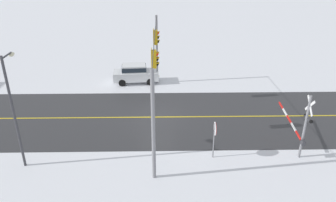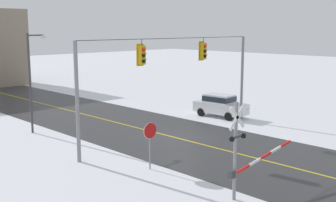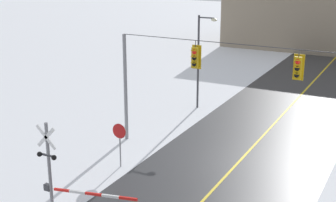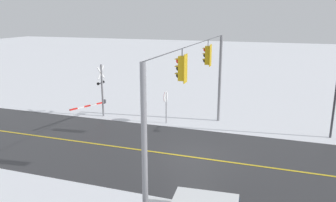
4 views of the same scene
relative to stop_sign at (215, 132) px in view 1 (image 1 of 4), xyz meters
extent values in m
plane|color=white|center=(5.19, 3.47, -1.71)|extent=(160.00, 160.00, 0.00)
cube|color=#303033|center=(5.19, 9.47, -1.71)|extent=(9.00, 80.00, 0.01)
cube|color=gold|center=(5.19, 9.47, -1.70)|extent=(0.14, 72.00, 0.01)
cylinder|color=gray|center=(-1.81, 3.47, 1.39)|extent=(0.20, 0.20, 6.20)
cylinder|color=gray|center=(12.19, 3.47, 1.39)|extent=(0.20, 0.20, 6.20)
cylinder|color=#38383D|center=(5.19, 3.47, 4.49)|extent=(14.00, 0.04, 0.04)
cylinder|color=#38383D|center=(2.54, 3.47, 4.31)|extent=(0.04, 0.04, 0.35)
cube|color=#C6990F|center=(2.54, 3.47, 3.59)|extent=(0.34, 0.28, 1.08)
cube|color=#C6990F|center=(2.54, 3.63, 3.59)|extent=(0.52, 0.03, 1.26)
sphere|color=red|center=(2.54, 3.32, 3.91)|extent=(0.24, 0.24, 0.24)
cube|color=#C6990F|center=(2.54, 3.25, 4.00)|extent=(0.26, 0.16, 0.03)
sphere|color=black|center=(2.54, 3.32, 3.59)|extent=(0.24, 0.24, 0.24)
cube|color=#C6990F|center=(2.54, 3.25, 3.68)|extent=(0.26, 0.16, 0.03)
sphere|color=black|center=(2.54, 3.32, 3.27)|extent=(0.24, 0.24, 0.24)
cube|color=#C6990F|center=(2.54, 3.25, 3.36)|extent=(0.26, 0.16, 0.03)
cylinder|color=#38383D|center=(7.83, 3.47, 4.32)|extent=(0.04, 0.04, 0.33)
cube|color=#C6990F|center=(7.83, 3.47, 3.62)|extent=(0.34, 0.28, 1.08)
cube|color=#C6990F|center=(7.83, 3.63, 3.62)|extent=(0.52, 0.03, 1.26)
sphere|color=red|center=(7.83, 3.32, 3.94)|extent=(0.24, 0.24, 0.24)
cube|color=#C6990F|center=(7.83, 3.25, 4.02)|extent=(0.26, 0.16, 0.03)
sphere|color=black|center=(7.83, 3.32, 3.62)|extent=(0.24, 0.24, 0.24)
cube|color=#C6990F|center=(7.83, 3.25, 3.70)|extent=(0.26, 0.16, 0.03)
sphere|color=black|center=(7.83, 3.32, 3.30)|extent=(0.24, 0.24, 0.24)
cube|color=#C6990F|center=(7.83, 3.25, 3.38)|extent=(0.26, 0.16, 0.03)
cylinder|color=gray|center=(0.00, 0.02, -0.56)|extent=(0.07, 0.07, 2.30)
cylinder|color=#B71414|center=(0.00, -0.02, 0.24)|extent=(0.76, 0.03, 0.76)
cylinder|color=white|center=(0.00, 0.00, 0.24)|extent=(0.80, 0.01, 0.80)
cylinder|color=gray|center=(-0.08, -5.12, 0.29)|extent=(0.14, 0.14, 4.00)
cube|color=white|center=(-0.08, -5.17, 1.69)|extent=(0.98, 0.04, 0.98)
cube|color=white|center=(-0.08, -5.17, 1.69)|extent=(0.98, 0.04, 0.98)
cube|color=#38383D|center=(-0.08, -5.16, 0.89)|extent=(0.80, 0.06, 0.08)
sphere|color=black|center=(-0.46, -5.22, 0.89)|extent=(0.22, 0.22, 0.22)
sphere|color=black|center=(0.30, -5.22, 0.89)|extent=(0.22, 0.22, 0.22)
cube|color=red|center=(0.50, -5.12, -0.56)|extent=(0.82, 0.08, 0.21)
cube|color=white|center=(1.31, -5.12, -0.45)|extent=(0.82, 0.08, 0.21)
cube|color=red|center=(2.12, -5.12, -0.35)|extent=(0.82, 0.08, 0.21)
cube|color=white|center=(2.92, -5.12, -0.24)|extent=(0.82, 0.08, 0.21)
cube|color=red|center=(3.73, -5.12, -0.14)|extent=(0.82, 0.08, 0.21)
cube|color=#38383D|center=(-0.26, -5.12, -0.61)|extent=(0.28, 0.20, 0.28)
cube|color=white|center=(12.26, 5.44, -0.99)|extent=(2.08, 4.23, 0.80)
cube|color=white|center=(12.25, 5.59, -0.29)|extent=(1.66, 2.24, 0.64)
cube|color=#232D38|center=(12.25, 5.59, -0.29)|extent=(1.70, 2.33, 0.40)
sphere|color=#EFEACC|center=(12.99, 3.42, -0.94)|extent=(0.16, 0.16, 0.16)
sphere|color=#EFEACC|center=(11.85, 3.33, -0.94)|extent=(0.16, 0.16, 0.16)
cylinder|color=black|center=(13.16, 4.23, -1.39)|extent=(0.27, 0.66, 0.64)
cylinder|color=black|center=(11.56, 4.11, -1.39)|extent=(0.27, 0.66, 0.64)
cylinder|color=black|center=(12.96, 6.77, -1.39)|extent=(0.27, 0.66, 0.64)
cylinder|color=black|center=(11.36, 6.64, -1.39)|extent=(0.27, 0.66, 0.64)
cylinder|color=#38383D|center=(-0.61, 10.89, 1.54)|extent=(0.14, 0.14, 6.50)
cylinder|color=#38383D|center=(-0.06, 10.89, 4.64)|extent=(1.10, 0.09, 0.09)
ellipsoid|color=beige|center=(0.49, 10.89, 4.54)|extent=(0.44, 0.28, 0.22)
camera|label=1|loc=(-16.06, 2.99, 9.42)|focal=34.62mm
camera|label=2|loc=(-13.36, -14.87, 5.13)|focal=45.62mm
camera|label=3|loc=(12.72, -18.98, 8.82)|focal=51.75mm
camera|label=4|loc=(21.91, 7.61, 5.95)|focal=36.15mm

